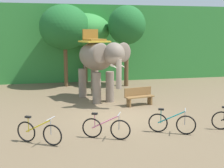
{
  "coord_description": "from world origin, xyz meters",
  "views": [
    {
      "loc": [
        -2.94,
        -11.76,
        3.66
      ],
      "look_at": [
        -0.22,
        1.0,
        1.3
      ],
      "focal_mm": 46.73,
      "sensor_mm": 36.0,
      "label": 1
    }
  ],
  "objects_px": {
    "elephant": "(98,59)",
    "bike_teal": "(172,123)",
    "tree_right": "(127,26)",
    "tree_far_right": "(65,27)",
    "bike_pink": "(106,128)",
    "tree_center": "(85,30)",
    "wooden_bench": "(139,96)",
    "bike_yellow": "(39,132)"
  },
  "relations": [
    {
      "from": "elephant",
      "to": "bike_teal",
      "type": "relative_size",
      "value": 2.73
    },
    {
      "from": "bike_yellow",
      "to": "bike_teal",
      "type": "distance_m",
      "value": 4.68
    },
    {
      "from": "bike_yellow",
      "to": "wooden_bench",
      "type": "xyz_separation_m",
      "value": [
        4.74,
        4.2,
        0.09
      ]
    },
    {
      "from": "tree_right",
      "to": "bike_pink",
      "type": "relative_size",
      "value": 3.36
    },
    {
      "from": "bike_pink",
      "to": "tree_right",
      "type": "bearing_deg",
      "value": 71.21
    },
    {
      "from": "tree_far_right",
      "to": "bike_pink",
      "type": "xyz_separation_m",
      "value": [
        0.78,
        -10.19,
        -3.54
      ]
    },
    {
      "from": "tree_center",
      "to": "wooden_bench",
      "type": "height_order",
      "value": "tree_center"
    },
    {
      "from": "tree_far_right",
      "to": "tree_center",
      "type": "distance_m",
      "value": 1.71
    },
    {
      "from": "elephant",
      "to": "wooden_bench",
      "type": "bearing_deg",
      "value": -39.44
    },
    {
      "from": "tree_far_right",
      "to": "bike_pink",
      "type": "relative_size",
      "value": 3.4
    },
    {
      "from": "tree_center",
      "to": "bike_pink",
      "type": "height_order",
      "value": "tree_center"
    },
    {
      "from": "elephant",
      "to": "wooden_bench",
      "type": "relative_size",
      "value": 2.73
    },
    {
      "from": "tree_center",
      "to": "wooden_bench",
      "type": "xyz_separation_m",
      "value": [
        1.86,
        -6.9,
        -3.29
      ]
    },
    {
      "from": "tree_center",
      "to": "tree_right",
      "type": "distance_m",
      "value": 3.08
    },
    {
      "from": "bike_yellow",
      "to": "bike_pink",
      "type": "bearing_deg",
      "value": -0.65
    },
    {
      "from": "tree_center",
      "to": "elephant",
      "type": "bearing_deg",
      "value": -89.47
    },
    {
      "from": "bike_teal",
      "to": "wooden_bench",
      "type": "bearing_deg",
      "value": 89.23
    },
    {
      "from": "bike_pink",
      "to": "wooden_bench",
      "type": "bearing_deg",
      "value": 59.44
    },
    {
      "from": "tree_center",
      "to": "elephant",
      "type": "relative_size",
      "value": 1.16
    },
    {
      "from": "bike_pink",
      "to": "bike_teal",
      "type": "bearing_deg",
      "value": 1.0
    },
    {
      "from": "bike_yellow",
      "to": "bike_teal",
      "type": "height_order",
      "value": "same"
    },
    {
      "from": "bike_yellow",
      "to": "bike_pink",
      "type": "relative_size",
      "value": 0.93
    },
    {
      "from": "elephant",
      "to": "bike_teal",
      "type": "bearing_deg",
      "value": -72.86
    },
    {
      "from": "tree_right",
      "to": "bike_teal",
      "type": "relative_size",
      "value": 3.44
    },
    {
      "from": "tree_right",
      "to": "bike_yellow",
      "type": "height_order",
      "value": "tree_right"
    },
    {
      "from": "bike_yellow",
      "to": "bike_pink",
      "type": "xyz_separation_m",
      "value": [
        2.24,
        -0.03,
        0.0
      ]
    },
    {
      "from": "bike_pink",
      "to": "elephant",
      "type": "bearing_deg",
      "value": 83.1
    },
    {
      "from": "tree_right",
      "to": "tree_far_right",
      "type": "bearing_deg",
      "value": 169.92
    },
    {
      "from": "bike_pink",
      "to": "tree_center",
      "type": "bearing_deg",
      "value": 86.7
    },
    {
      "from": "tree_far_right",
      "to": "elephant",
      "type": "xyz_separation_m",
      "value": [
        1.47,
        -4.48,
        -1.72
      ]
    },
    {
      "from": "bike_teal",
      "to": "bike_pink",
      "type": "bearing_deg",
      "value": -179.0
    },
    {
      "from": "tree_right",
      "to": "bike_teal",
      "type": "distance_m",
      "value": 10.14
    },
    {
      "from": "elephant",
      "to": "wooden_bench",
      "type": "height_order",
      "value": "elephant"
    },
    {
      "from": "bike_teal",
      "to": "wooden_bench",
      "type": "relative_size",
      "value": 1.0
    },
    {
      "from": "wooden_bench",
      "to": "elephant",
      "type": "bearing_deg",
      "value": 140.56
    },
    {
      "from": "elephant",
      "to": "bike_teal",
      "type": "height_order",
      "value": "elephant"
    },
    {
      "from": "elephant",
      "to": "bike_pink",
      "type": "distance_m",
      "value": 6.03
    },
    {
      "from": "tree_right",
      "to": "tree_center",
      "type": "bearing_deg",
      "value": 147.42
    },
    {
      "from": "elephant",
      "to": "wooden_bench",
      "type": "distance_m",
      "value": 2.9
    },
    {
      "from": "bike_yellow",
      "to": "bike_pink",
      "type": "height_order",
      "value": "same"
    },
    {
      "from": "bike_pink",
      "to": "wooden_bench",
      "type": "relative_size",
      "value": 1.02
    },
    {
      "from": "tree_right",
      "to": "bike_yellow",
      "type": "relative_size",
      "value": 3.6
    }
  ]
}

